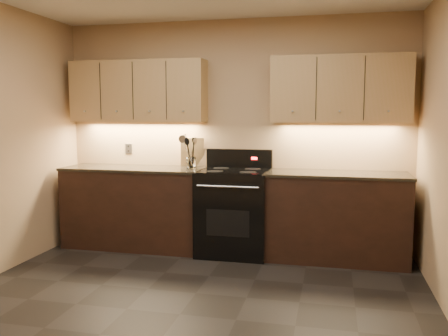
{
  "coord_description": "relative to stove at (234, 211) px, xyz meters",
  "views": [
    {
      "loc": [
        1.12,
        -3.35,
        1.55
      ],
      "look_at": [
        0.02,
        1.45,
        0.98
      ],
      "focal_mm": 38.0,
      "sensor_mm": 36.0,
      "label": 1
    }
  ],
  "objects": [
    {
      "name": "floor",
      "position": [
        -0.08,
        -1.68,
        -0.48
      ],
      "size": [
        4.0,
        4.0,
        0.0
      ],
      "primitive_type": "plane",
      "color": "black",
      "rests_on": "ground"
    },
    {
      "name": "wall_back",
      "position": [
        -0.08,
        0.32,
        0.82
      ],
      "size": [
        4.0,
        0.04,
        2.6
      ],
      "primitive_type": "cube",
      "color": "tan",
      "rests_on": "ground"
    },
    {
      "name": "counter_left",
      "position": [
        -1.18,
        0.02,
        -0.01
      ],
      "size": [
        1.62,
        0.62,
        0.93
      ],
      "color": "black",
      "rests_on": "ground"
    },
    {
      "name": "counter_right",
      "position": [
        1.1,
        0.02,
        -0.01
      ],
      "size": [
        1.46,
        0.62,
        0.93
      ],
      "color": "black",
      "rests_on": "ground"
    },
    {
      "name": "stove",
      "position": [
        0.0,
        0.0,
        0.0
      ],
      "size": [
        0.76,
        0.68,
        1.14
      ],
      "color": "black",
      "rests_on": "ground"
    },
    {
      "name": "upper_cab_left",
      "position": [
        -1.18,
        0.17,
        1.32
      ],
      "size": [
        1.6,
        0.3,
        0.7
      ],
      "primitive_type": "cube",
      "color": "tan",
      "rests_on": "wall_back"
    },
    {
      "name": "upper_cab_right",
      "position": [
        1.1,
        0.17,
        1.32
      ],
      "size": [
        1.44,
        0.3,
        0.7
      ],
      "primitive_type": "cube",
      "color": "tan",
      "rests_on": "wall_back"
    },
    {
      "name": "outlet_plate",
      "position": [
        -1.38,
        0.31,
        0.64
      ],
      "size": [
        0.08,
        0.01,
        0.12
      ],
      "primitive_type": "cube",
      "color": "#B2B5BA",
      "rests_on": "wall_back"
    },
    {
      "name": "utensil_crock",
      "position": [
        -0.5,
        0.02,
        0.51
      ],
      "size": [
        0.11,
        0.11,
        0.13
      ],
      "color": "white",
      "rests_on": "counter_left"
    },
    {
      "name": "cutting_board",
      "position": [
        -0.56,
        0.27,
        0.62
      ],
      "size": [
        0.29,
        0.18,
        0.34
      ],
      "primitive_type": "cube",
      "rotation": [
        0.22,
        0.0,
        0.34
      ],
      "color": "tan",
      "rests_on": "counter_left"
    },
    {
      "name": "wooden_spoon",
      "position": [
        -0.54,
        0.01,
        0.64
      ],
      "size": [
        0.15,
        0.1,
        0.34
      ],
      "primitive_type": null,
      "rotation": [
        -0.04,
        0.28,
        0.22
      ],
      "color": "tan",
      "rests_on": "utensil_crock"
    },
    {
      "name": "black_spoon",
      "position": [
        -0.51,
        0.04,
        0.63
      ],
      "size": [
        0.1,
        0.12,
        0.34
      ],
      "primitive_type": null,
      "rotation": [
        0.19,
        -0.08,
        -0.09
      ],
      "color": "black",
      "rests_on": "utensil_crock"
    },
    {
      "name": "black_turner",
      "position": [
        -0.48,
        0.01,
        0.64
      ],
      "size": [
        0.11,
        0.12,
        0.35
      ],
      "primitive_type": null,
      "rotation": [
        -0.06,
        0.07,
        0.17
      ],
      "color": "black",
      "rests_on": "utensil_crock"
    },
    {
      "name": "steel_spatula",
      "position": [
        -0.47,
        0.03,
        0.67
      ],
      "size": [
        0.23,
        0.16,
        0.4
      ],
      "primitive_type": null,
      "rotation": [
        -0.04,
        -0.36,
        -0.31
      ],
      "color": "silver",
      "rests_on": "utensil_crock"
    },
    {
      "name": "steel_skimmer",
      "position": [
        -0.46,
        0.01,
        0.65
      ],
      "size": [
        0.24,
        0.14,
        0.38
      ],
      "primitive_type": null,
      "rotation": [
        -0.12,
        -0.43,
        0.01
      ],
      "color": "silver",
      "rests_on": "utensil_crock"
    }
  ]
}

